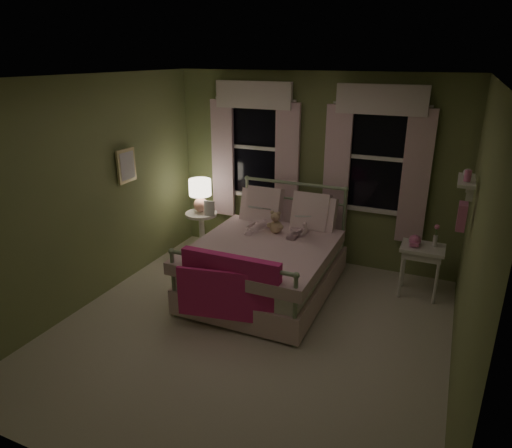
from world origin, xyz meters
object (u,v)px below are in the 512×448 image
at_px(bed, 267,262).
at_px(nightstand_left, 202,228).
at_px(table_lamp, 200,192).
at_px(child_right, 301,216).
at_px(nightstand_right, 422,254).
at_px(teddy_bear, 276,224).
at_px(child_left, 260,204).

relative_size(bed, nightstand_left, 3.13).
relative_size(nightstand_left, table_lamp, 1.35).
xyz_separation_m(nightstand_left, table_lamp, (0.00, 0.00, 0.54)).
height_order(child_right, nightstand_right, child_right).
bearing_deg(nightstand_left, nightstand_right, -0.02).
bearing_deg(nightstand_left, teddy_bear, -15.33).
relative_size(bed, table_lamp, 4.24).
xyz_separation_m(bed, child_right, (0.28, 0.42, 0.51)).
distance_m(child_right, table_lamp, 1.59).
bearing_deg(bed, nightstand_right, 19.43).
xyz_separation_m(child_left, table_lamp, (-1.01, 0.20, -0.01)).
bearing_deg(child_left, bed, 128.50).
relative_size(table_lamp, nightstand_right, 0.75).
xyz_separation_m(child_right, teddy_bear, (-0.28, -0.16, -0.10)).
distance_m(bed, child_right, 0.72).
height_order(table_lamp, nightstand_right, table_lamp).
distance_m(teddy_bear, nightstand_left, 1.39).
height_order(bed, nightstand_right, bed).
relative_size(bed, nightstand_right, 3.18).
bearing_deg(teddy_bear, nightstand_right, 11.44).
distance_m(bed, table_lamp, 1.54).
bearing_deg(child_left, table_lamp, -6.07).
bearing_deg(child_right, bed, 65.74).
bearing_deg(child_left, teddy_bear, 155.40).
distance_m(bed, nightstand_right, 1.86).
xyz_separation_m(teddy_bear, nightstand_left, (-1.29, 0.35, -0.37)).
relative_size(bed, teddy_bear, 6.81).
height_order(child_right, teddy_bear, child_right).
relative_size(child_left, table_lamp, 1.66).
distance_m(teddy_bear, table_lamp, 1.35).
bearing_deg(teddy_bear, bed, -90.00).
height_order(nightstand_left, nightstand_right, same).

